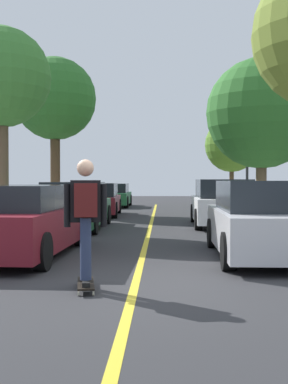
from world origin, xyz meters
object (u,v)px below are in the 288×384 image
object	(u,v)px
parked_car_left_far	(98,200)
skateboarder	(86,213)
streetlamp	(247,140)
parked_car_right_near	(222,203)
parked_car_left_nearest	(24,221)
parked_car_right_nearest	(264,221)
street_tree_right_near	(262,114)
street_tree_right_far	(232,145)
parked_car_left_farthest	(114,195)
street_tree_left_near	(55,100)
parked_car_left_near	(74,206)
skateboard	(86,284)
street_tree_left_nearest	(1,79)

from	to	relation	value
parked_car_left_far	skateboarder	world-z (taller)	skateboarder
parked_car_left_far	streetlamp	xyz separation A→B (m)	(6.41, 1.05, 2.56)
parked_car_right_near	parked_car_left_nearest	bearing A→B (deg)	-125.11
parked_car_left_far	parked_car_right_nearest	size ratio (longest dim) A/B	1.03
street_tree_right_near	street_tree_right_far	size ratio (longest dim) A/B	1.28
parked_car_left_farthest	street_tree_left_near	distance (m)	7.45
parked_car_left_far	parked_car_left_near	bearing A→B (deg)	-89.98
parked_car_left_far	parked_car_right_near	bearing A→B (deg)	-45.08
parked_car_right_near	streetlamp	world-z (taller)	streetlamp
parked_car_left_near	street_tree_right_near	world-z (taller)	street_tree_right_near
street_tree_right_near	skateboarder	xyz separation A→B (m)	(-5.06, -13.98, -3.15)
parked_car_left_farthest	street_tree_right_near	world-z (taller)	street_tree_right_near
streetlamp	parked_car_left_farthest	bearing A→B (deg)	137.32
parked_car_left_farthest	street_tree_right_near	distance (m)	10.57
parked_car_left_far	streetlamp	bearing A→B (deg)	9.31
street_tree_right_far	parked_car_left_far	bearing A→B (deg)	-128.67
parked_car_left_far	parked_car_right_near	distance (m)	6.60
street_tree_left_near	skateboard	world-z (taller)	street_tree_left_near
parked_car_left_nearest	parked_car_left_near	size ratio (longest dim) A/B	0.99
street_tree_right_near	street_tree_left_nearest	bearing A→B (deg)	-146.50
parked_car_left_farthest	street_tree_left_near	size ratio (longest dim) A/B	0.63
parked_car_left_nearest	parked_car_left_farthest	xyz separation A→B (m)	(0.00, 18.26, -0.06)
parked_car_right_near	street_tree_left_near	xyz separation A→B (m)	(-6.75, 6.04, 4.34)
parked_car_left_far	parked_car_left_farthest	world-z (taller)	parked_car_left_far
street_tree_left_nearest	street_tree_right_far	distance (m)	17.12
parked_car_right_nearest	street_tree_right_far	size ratio (longest dim) A/B	0.87
street_tree_right_near	skateboarder	bearing A→B (deg)	-109.91
parked_car_left_near	street_tree_left_nearest	distance (m)	4.37
parked_car_left_far	street_tree_right_near	world-z (taller)	street_tree_right_near
parked_car_left_near	street_tree_right_near	distance (m)	9.30
parked_car_left_far	parked_car_right_nearest	bearing A→B (deg)	-67.68
parked_car_right_nearest	street_tree_right_near	xyz separation A→B (m)	(2.09, 11.00, 3.48)
parked_car_right_nearest	skateboarder	distance (m)	4.23
parked_car_left_nearest	street_tree_right_near	distance (m)	13.33
street_tree_left_nearest	streetlamp	size ratio (longest dim) A/B	1.10
parked_car_left_nearest	street_tree_left_near	xyz separation A→B (m)	(-2.09, 12.67, 4.40)
parked_car_left_nearest	streetlamp	distance (m)	14.14
parked_car_left_nearest	skateboarder	xyz separation A→B (m)	(1.68, -3.04, 0.35)
parked_car_right_nearest	street_tree_left_near	xyz separation A→B (m)	(-6.75, 12.72, 4.38)
streetlamp	skateboard	world-z (taller)	streetlamp
parked_car_left_nearest	street_tree_left_nearest	distance (m)	6.69
parked_car_left_far	street_tree_right_near	size ratio (longest dim) A/B	0.70
parked_car_right_nearest	street_tree_left_near	size ratio (longest dim) A/B	0.63
skateboarder	parked_car_left_near	bearing A→B (deg)	101.04
parked_car_left_far	skateboarder	xyz separation A→B (m)	(1.69, -14.33, 0.38)
street_tree_left_nearest	street_tree_right_far	world-z (taller)	street_tree_left_nearest
parked_car_right_near	skateboarder	size ratio (longest dim) A/B	2.56
streetlamp	skateboarder	distance (m)	16.24
parked_car_left_far	parked_car_right_near	size ratio (longest dim) A/B	1.04
parked_car_left_near	street_tree_left_nearest	size ratio (longest dim) A/B	0.79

